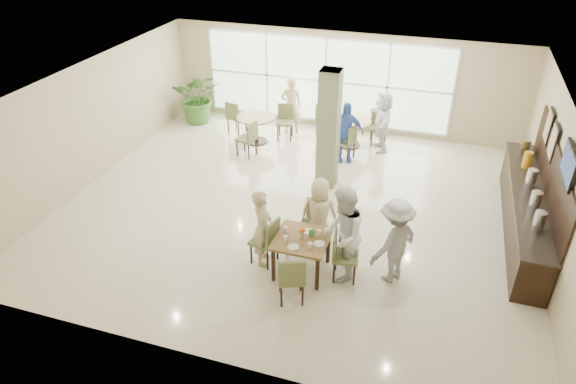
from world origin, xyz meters
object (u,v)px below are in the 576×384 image
(main_table, at_px, (302,242))
(teen_far, at_px, (319,214))
(teen_right, at_px, (342,234))
(teen_standing, at_px, (395,241))
(teen_left, at_px, (262,227))
(buffet_counter, at_px, (526,209))
(adult_a, at_px, (345,132))
(potted_plant, at_px, (198,97))
(adult_standing, at_px, (291,105))
(adult_b, at_px, (382,121))
(round_table_left, at_px, (256,123))
(round_table_right, at_px, (350,126))

(main_table, bearing_deg, teen_far, 83.70)
(teen_far, distance_m, teen_right, 1.00)
(teen_standing, bearing_deg, teen_left, -50.25)
(teen_right, bearing_deg, teen_far, -148.48)
(buffet_counter, bearing_deg, adult_a, 153.98)
(main_table, height_order, potted_plant, potted_plant)
(adult_a, bearing_deg, adult_standing, 128.36)
(buffet_counter, distance_m, adult_b, 4.50)
(round_table_left, height_order, round_table_right, same)
(potted_plant, bearing_deg, teen_standing, -40.20)
(potted_plant, bearing_deg, adult_standing, 1.98)
(round_table_right, height_order, teen_left, teen_left)
(teen_left, distance_m, adult_b, 5.65)
(teen_left, xyz_separation_m, adult_a, (0.56, 4.56, 0.02))
(teen_far, distance_m, teen_standing, 1.60)
(potted_plant, relative_size, adult_b, 0.95)
(teen_standing, xyz_separation_m, adult_standing, (-3.64, 5.59, -0.00))
(teen_standing, bearing_deg, round_table_left, -103.00)
(teen_left, distance_m, teen_right, 1.49)
(round_table_right, xyz_separation_m, adult_standing, (-1.78, 0.36, 0.24))
(teen_left, distance_m, teen_standing, 2.38)
(main_table, relative_size, round_table_right, 0.84)
(main_table, height_order, teen_right, teen_right)
(buffet_counter, xyz_separation_m, teen_left, (-4.73, -2.52, 0.21))
(teen_standing, bearing_deg, adult_a, -123.26)
(round_table_left, xyz_separation_m, teen_right, (3.47, -4.89, 0.35))
(buffet_counter, bearing_deg, teen_far, -155.82)
(teen_far, bearing_deg, round_table_right, -91.08)
(teen_right, bearing_deg, teen_left, -96.26)
(buffet_counter, bearing_deg, adult_standing, 151.14)
(adult_a, bearing_deg, buffet_counter, -42.88)
(teen_far, xyz_separation_m, adult_a, (-0.31, 3.77, 0.04))
(round_table_left, relative_size, potted_plant, 0.69)
(teen_right, height_order, teen_standing, teen_right)
(main_table, distance_m, buffet_counter, 4.73)
(buffet_counter, height_order, adult_b, buffet_counter)
(buffet_counter, distance_m, teen_right, 4.11)
(main_table, height_order, round_table_right, same)
(buffet_counter, relative_size, potted_plant, 3.04)
(round_table_left, bearing_deg, buffet_counter, -19.57)
(adult_a, height_order, adult_b, adult_b)
(round_table_left, relative_size, teen_left, 0.70)
(main_table, bearing_deg, buffet_counter, 33.31)
(buffet_counter, bearing_deg, main_table, -146.69)
(main_table, xyz_separation_m, adult_standing, (-2.05, 5.91, 0.16))
(round_table_right, relative_size, potted_plant, 0.73)
(potted_plant, height_order, adult_standing, adult_standing)
(round_table_left, distance_m, adult_b, 3.40)
(teen_left, relative_size, teen_standing, 0.93)
(round_table_left, distance_m, buffet_counter, 7.13)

